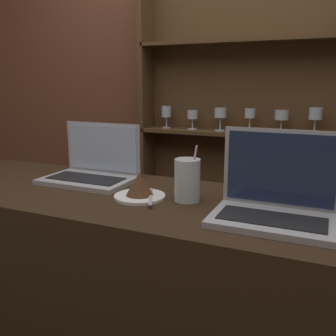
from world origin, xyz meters
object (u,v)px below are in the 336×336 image
object	(u,v)px
laptop_near	(93,168)
cake_plate	(140,188)
laptop_far	(275,200)
water_glass	(187,180)

from	to	relation	value
laptop_near	cake_plate	bearing A→B (deg)	-25.30
cake_plate	laptop_near	bearing A→B (deg)	154.70
laptop_near	cake_plate	world-z (taller)	laptop_near
laptop_far	water_glass	world-z (taller)	laptop_far
laptop_near	water_glass	size ratio (longest dim) A/B	1.85
cake_plate	water_glass	world-z (taller)	water_glass
laptop_near	laptop_far	distance (m)	0.73
laptop_near	laptop_far	size ratio (longest dim) A/B	1.03
laptop_far	cake_plate	bearing A→B (deg)	176.98
laptop_far	water_glass	distance (m)	0.29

